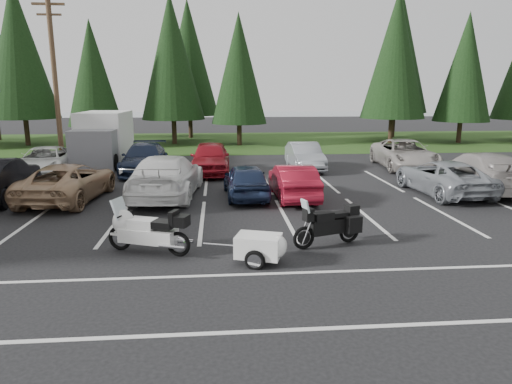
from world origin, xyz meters
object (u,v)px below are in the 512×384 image
object	(u,v)px
car_far_0	(45,161)
touring_motorcycle	(148,227)
cargo_trailer	(259,249)
car_near_4	(246,181)
adventure_motorcycle	(327,221)
car_far_3	(305,156)
car_near_2	(68,182)
car_near_3	(167,176)
utility_pole	(55,78)
car_far_2	(210,158)
car_near_7	(480,171)
car_far_1	(145,159)
car_far_4	(405,154)
car_near_5	(293,182)
car_near_6	(443,177)
box_truck	(101,139)

from	to	relation	value
car_far_0	touring_motorcycle	xyz separation A→B (m)	(6.65, -11.69, 0.02)
touring_motorcycle	cargo_trailer	xyz separation A→B (m)	(2.72, -0.91, -0.35)
car_near_4	adventure_motorcycle	distance (m)	6.10
car_far_3	car_near_2	bearing A→B (deg)	-149.96
car_far_0	car_far_3	bearing A→B (deg)	-2.00
car_near_3	touring_motorcycle	size ratio (longest dim) A/B	2.24
cargo_trailer	touring_motorcycle	bearing A→B (deg)	179.28
car_near_4	utility_pole	bearing A→B (deg)	-42.79
car_near_2	car_far_2	size ratio (longest dim) A/B	1.09
car_near_3	car_near_7	xyz separation A→B (m)	(12.77, 0.18, -0.03)
car_near_4	touring_motorcycle	size ratio (longest dim) A/B	1.53
car_far_1	cargo_trailer	bearing A→B (deg)	-71.07
car_far_4	adventure_motorcycle	bearing A→B (deg)	-116.26
car_far_2	touring_motorcycle	distance (m)	11.49
car_far_1	touring_motorcycle	size ratio (longest dim) A/B	1.97
car_near_7	cargo_trailer	bearing A→B (deg)	41.04
car_near_7	adventure_motorcycle	bearing A→B (deg)	42.68
car_far_1	car_far_3	distance (m)	8.23
car_near_4	touring_motorcycle	bearing A→B (deg)	61.71
utility_pole	car_near_7	world-z (taller)	utility_pole
utility_pole	adventure_motorcycle	distance (m)	18.15
car_near_5	car_near_7	bearing A→B (deg)	-175.29
car_near_7	car_far_3	distance (m)	8.47
car_near_5	car_far_1	distance (m)	8.98
car_near_6	car_far_0	world-z (taller)	car_far_0
car_far_1	cargo_trailer	size ratio (longest dim) A/B	3.28
car_near_6	car_far_0	bearing A→B (deg)	-21.38
car_far_0	car_far_2	xyz separation A→B (m)	(8.07, -0.29, 0.11)
car_far_1	touring_motorcycle	distance (m)	12.01
car_near_2	car_near_7	distance (m)	16.42
car_near_2	car_far_2	world-z (taller)	car_far_2
utility_pole	car_near_7	bearing A→B (deg)	-21.06
box_truck	car_near_7	size ratio (longest dim) A/B	1.02
car_far_1	car_far_0	bearing A→B (deg)	-178.86
car_near_3	touring_motorcycle	xyz separation A→B (m)	(0.19, -6.34, -0.12)
utility_pole	adventure_motorcycle	size ratio (longest dim) A/B	4.03
car_far_1	car_far_2	world-z (taller)	car_far_2
cargo_trailer	utility_pole	bearing A→B (deg)	139.82
car_far_0	cargo_trailer	distance (m)	15.71
utility_pole	car_near_5	world-z (taller)	utility_pole
cargo_trailer	car_far_0	bearing A→B (deg)	144.41
box_truck	car_near_5	distance (m)	12.68
car_far_4	car_far_3	bearing A→B (deg)	-176.78
car_near_3	adventure_motorcycle	xyz separation A→B (m)	(4.84, -6.16, -0.15)
car_far_4	cargo_trailer	bearing A→B (deg)	-120.27
car_near_5	car_far_2	bearing A→B (deg)	-61.92
adventure_motorcycle	car_near_7	bearing A→B (deg)	20.11
adventure_motorcycle	car_far_2	bearing A→B (deg)	87.53
car_near_4	cargo_trailer	distance (m)	6.93
car_near_6	car_near_7	world-z (taller)	car_near_7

